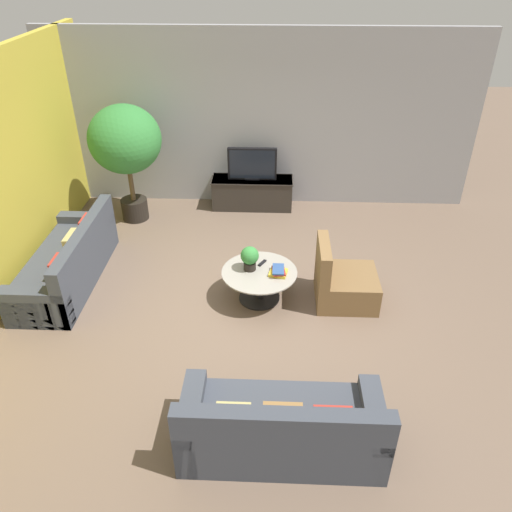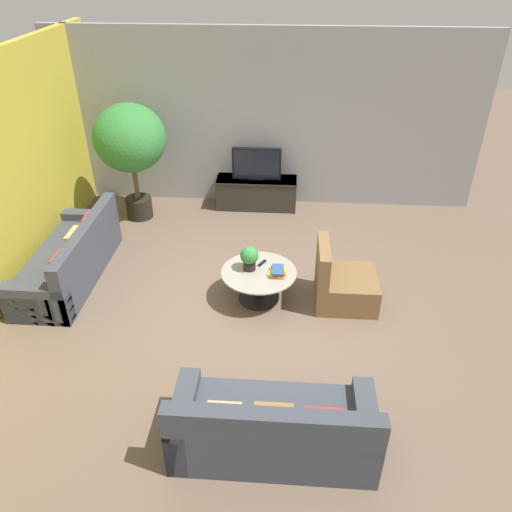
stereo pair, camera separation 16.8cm
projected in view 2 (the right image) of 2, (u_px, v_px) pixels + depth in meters
ground_plane at (250, 307)px, 6.63m from camera, size 24.00×24.00×0.00m
back_wall_stone at (265, 120)px, 8.56m from camera, size 7.40×0.12×3.00m
media_console at (257, 192)px, 8.96m from camera, size 1.44×0.50×0.55m
television at (257, 164)px, 8.66m from camera, size 0.85×0.13×0.57m
coffee_table at (259, 280)px, 6.61m from camera, size 1.00×1.00×0.44m
couch_by_wall at (71, 260)px, 7.06m from camera, size 0.84×2.17×0.84m
couch_near_entry at (273, 429)px, 4.63m from camera, size 1.89×0.84×0.84m
armchair_wicker at (342, 284)px, 6.59m from camera, size 0.80×0.76×0.86m
potted_palm_tall at (130, 142)px, 8.05m from camera, size 1.16×1.16×1.97m
potted_plant_tabletop at (249, 257)px, 6.49m from camera, size 0.24×0.24×0.34m
book_stack at (278, 272)px, 6.47m from camera, size 0.26×0.25×0.09m
remote_black at (262, 263)px, 6.70m from camera, size 0.12×0.16×0.02m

